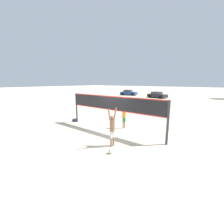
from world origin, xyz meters
The scene contains 8 objects.
ground_plane centered at (0.00, 0.00, 0.00)m, with size 200.00×200.00×0.00m, color beige.
volleyball_net centered at (0.00, 0.00, 1.68)m, with size 7.58×0.13×2.40m.
player_spiker centered at (1.56, -1.96, 1.06)m, with size 0.28×0.69×2.03m.
player_blocker centered at (0.30, 1.03, 1.03)m, with size 0.28×0.68×1.97m.
volleyball centered at (2.02, -2.66, 0.12)m, with size 0.24×0.24×0.24m.
gear_bag centered at (-4.07, 0.06, 0.10)m, with size 0.39×0.33×0.20m.
parked_car_near centered at (-5.94, 22.94, 0.58)m, with size 4.30×2.60×1.29m.
parked_car_far centered at (-14.00, 24.55, 0.61)m, with size 4.34×2.61×1.36m.
Camera 1 is at (6.09, -7.75, 3.31)m, focal length 24.00 mm.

